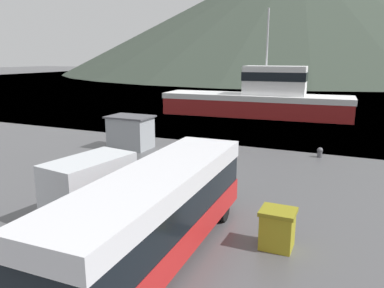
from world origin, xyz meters
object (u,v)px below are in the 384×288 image
Objects in this scene: delivery_van at (99,183)px; fishing_boat at (260,98)px; small_boat at (215,101)px; tour_bus at (158,210)px; storage_bin at (277,228)px; dock_kiosk at (131,132)px.

fishing_boat is at bearing 98.73° from delivery_van.
small_boat is at bearing 40.57° from fishing_boat.
fishing_boat is at bearing 96.67° from tour_bus.
delivery_van is at bearing 149.29° from tour_bus.
fishing_boat is (-4.75, 32.87, 0.33)m from tour_bus.
dock_kiosk is at bearing 141.12° from storage_bin.
delivery_van is at bearing 179.86° from storage_bin.
dock_kiosk is 0.44× the size of small_boat.
tour_bus is 1.87× the size of delivery_van.
dock_kiosk is (-5.07, -19.60, -0.87)m from fishing_boat.
delivery_van is 0.26× the size of fishing_boat.
small_boat is at bearing 113.63° from storage_bin.
tour_bus is at bearing 37.90° from small_boat.
storage_bin is (8.02, -0.02, -0.62)m from delivery_van.
dock_kiosk reaches higher than small_boat.
storage_bin is 43.26m from small_boat.
fishing_boat is 14.85× the size of storage_bin.
storage_bin is at bearing -38.88° from dock_kiosk.
delivery_van is at bearing 33.08° from small_boat.
delivery_van is at bearing 176.93° from fishing_boat.
dock_kiosk is at bearing 27.56° from small_boat.
fishing_boat is at bearing 64.13° from small_boat.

